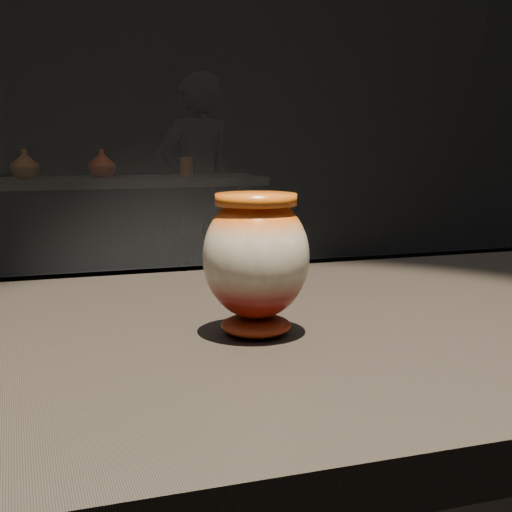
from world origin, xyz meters
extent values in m
cube|color=black|center=(0.00, 5.00, 1.60)|extent=(8.00, 3.20, 0.04)
cube|color=black|center=(0.00, 0.00, 0.88)|extent=(2.00, 0.80, 0.05)
ellipsoid|color=maroon|center=(0.02, -0.04, 0.91)|extent=(0.09, 0.09, 0.02)
ellipsoid|color=beige|center=(0.02, -0.04, 1.00)|extent=(0.14, 0.14, 0.15)
cylinder|color=orange|center=(0.02, -0.04, 1.07)|extent=(0.10, 0.10, 0.01)
cube|color=black|center=(0.24, 3.60, 0.88)|extent=(2.00, 0.60, 0.05)
cube|color=black|center=(1.09, 3.60, 0.42)|extent=(0.08, 0.50, 0.85)
imported|color=brown|center=(-0.18, 3.54, 0.99)|extent=(0.20, 0.20, 0.18)
imported|color=maroon|center=(0.27, 3.59, 0.99)|extent=(0.21, 0.21, 0.17)
cylinder|color=brown|center=(0.80, 3.61, 0.96)|extent=(0.08, 0.08, 0.12)
imported|color=black|center=(0.98, 4.05, 0.79)|extent=(0.63, 0.47, 1.59)
camera|label=1|loc=(-0.25, -0.84, 1.14)|focal=50.00mm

